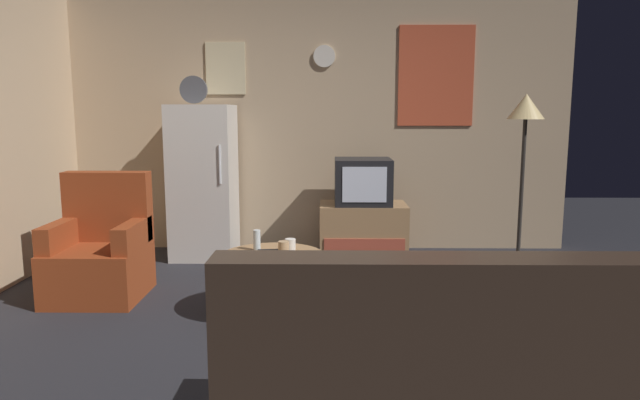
{
  "coord_description": "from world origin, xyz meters",
  "views": [
    {
      "loc": [
        0.12,
        -3.51,
        1.44
      ],
      "look_at": [
        0.06,
        0.9,
        0.75
      ],
      "focal_mm": 31.98,
      "sensor_mm": 36.0,
      "label": 1
    }
  ],
  "objects_px": {
    "wine_glass": "(257,240)",
    "mug_ceramic_white": "(290,245)",
    "standing_lamp": "(525,120)",
    "armchair": "(101,254)",
    "fridge": "(204,181)",
    "mug_ceramic_tan": "(284,248)",
    "book_stack": "(438,259)",
    "crt_tv": "(363,181)",
    "tv_stand": "(363,231)",
    "remote_control": "(268,251)",
    "couch": "(430,386)",
    "coffee_table": "(273,285)"
  },
  "relations": [
    {
      "from": "wine_glass",
      "to": "mug_ceramic_white",
      "type": "xyz_separation_m",
      "value": [
        0.24,
        -0.02,
        -0.03
      ]
    },
    {
      "from": "standing_lamp",
      "to": "armchair",
      "type": "relative_size",
      "value": 1.66
    },
    {
      "from": "fridge",
      "to": "armchair",
      "type": "xyz_separation_m",
      "value": [
        -0.55,
        -1.24,
        -0.42
      ]
    },
    {
      "from": "mug_ceramic_tan",
      "to": "wine_glass",
      "type": "bearing_deg",
      "value": 154.06
    },
    {
      "from": "standing_lamp",
      "to": "book_stack",
      "type": "distance_m",
      "value": 1.5
    },
    {
      "from": "fridge",
      "to": "crt_tv",
      "type": "xyz_separation_m",
      "value": [
        1.56,
        -0.07,
        0.01
      ]
    },
    {
      "from": "tv_stand",
      "to": "standing_lamp",
      "type": "height_order",
      "value": "standing_lamp"
    },
    {
      "from": "crt_tv",
      "to": "remote_control",
      "type": "xyz_separation_m",
      "value": [
        -0.76,
        -1.56,
        -0.31
      ]
    },
    {
      "from": "mug_ceramic_tan",
      "to": "couch",
      "type": "xyz_separation_m",
      "value": [
        0.73,
        -1.66,
        -0.18
      ]
    },
    {
      "from": "standing_lamp",
      "to": "wine_glass",
      "type": "bearing_deg",
      "value": -154.04
    },
    {
      "from": "mug_ceramic_white",
      "to": "coffee_table",
      "type": "bearing_deg",
      "value": -144.39
    },
    {
      "from": "fridge",
      "to": "couch",
      "type": "xyz_separation_m",
      "value": [
        1.65,
        -3.33,
        -0.44
      ]
    },
    {
      "from": "tv_stand",
      "to": "armchair",
      "type": "distance_m",
      "value": 2.42
    },
    {
      "from": "coffee_table",
      "to": "couch",
      "type": "bearing_deg",
      "value": -63.9
    },
    {
      "from": "mug_ceramic_white",
      "to": "remote_control",
      "type": "height_order",
      "value": "mug_ceramic_white"
    },
    {
      "from": "mug_ceramic_white",
      "to": "couch",
      "type": "bearing_deg",
      "value": -68.32
    },
    {
      "from": "standing_lamp",
      "to": "wine_glass",
      "type": "xyz_separation_m",
      "value": [
        -2.25,
        -1.09,
        -0.83
      ]
    },
    {
      "from": "mug_ceramic_white",
      "to": "remote_control",
      "type": "xyz_separation_m",
      "value": [
        -0.15,
        -0.05,
        -0.03
      ]
    },
    {
      "from": "coffee_table",
      "to": "mug_ceramic_white",
      "type": "bearing_deg",
      "value": 35.61
    },
    {
      "from": "standing_lamp",
      "to": "armchair",
      "type": "distance_m",
      "value": 3.74
    },
    {
      "from": "standing_lamp",
      "to": "mug_ceramic_tan",
      "type": "xyz_separation_m",
      "value": [
        -2.05,
        -1.19,
        -0.86
      ]
    },
    {
      "from": "wine_glass",
      "to": "remote_control",
      "type": "xyz_separation_m",
      "value": [
        0.09,
        -0.07,
        -0.06
      ]
    },
    {
      "from": "mug_ceramic_white",
      "to": "armchair",
      "type": "bearing_deg",
      "value": 166.99
    },
    {
      "from": "armchair",
      "to": "standing_lamp",
      "type": "bearing_deg",
      "value": 12.28
    },
    {
      "from": "crt_tv",
      "to": "coffee_table",
      "type": "relative_size",
      "value": 0.75
    },
    {
      "from": "crt_tv",
      "to": "couch",
      "type": "height_order",
      "value": "crt_tv"
    },
    {
      "from": "tv_stand",
      "to": "wine_glass",
      "type": "bearing_deg",
      "value": -119.73
    },
    {
      "from": "mug_ceramic_tan",
      "to": "mug_ceramic_white",
      "type": "bearing_deg",
      "value": 61.23
    },
    {
      "from": "tv_stand",
      "to": "crt_tv",
      "type": "height_order",
      "value": "crt_tv"
    },
    {
      "from": "coffee_table",
      "to": "book_stack",
      "type": "distance_m",
      "value": 2.04
    },
    {
      "from": "crt_tv",
      "to": "wine_glass",
      "type": "bearing_deg",
      "value": -119.58
    },
    {
      "from": "book_stack",
      "to": "tv_stand",
      "type": "bearing_deg",
      "value": 166.74
    },
    {
      "from": "book_stack",
      "to": "coffee_table",
      "type": "bearing_deg",
      "value": -135.23
    },
    {
      "from": "coffee_table",
      "to": "armchair",
      "type": "xyz_separation_m",
      "value": [
        -1.39,
        0.43,
        0.11
      ]
    },
    {
      "from": "crt_tv",
      "to": "standing_lamp",
      "type": "xyz_separation_m",
      "value": [
        1.4,
        -0.4,
        0.59
      ]
    },
    {
      "from": "coffee_table",
      "to": "book_stack",
      "type": "xyz_separation_m",
      "value": [
        1.45,
        1.43,
        -0.18
      ]
    },
    {
      "from": "standing_lamp",
      "to": "couch",
      "type": "distance_m",
      "value": 3.31
    },
    {
      "from": "remote_control",
      "to": "standing_lamp",
      "type": "bearing_deg",
      "value": 25.36
    },
    {
      "from": "standing_lamp",
      "to": "mug_ceramic_white",
      "type": "relative_size",
      "value": 17.67
    },
    {
      "from": "fridge",
      "to": "mug_ceramic_white",
      "type": "relative_size",
      "value": 19.67
    },
    {
      "from": "coffee_table",
      "to": "remote_control",
      "type": "distance_m",
      "value": 0.24
    },
    {
      "from": "tv_stand",
      "to": "couch",
      "type": "relative_size",
      "value": 0.49
    },
    {
      "from": "book_stack",
      "to": "fridge",
      "type": "bearing_deg",
      "value": 173.97
    },
    {
      "from": "fridge",
      "to": "tv_stand",
      "type": "xyz_separation_m",
      "value": [
        1.57,
        -0.07,
        -0.48
      ]
    },
    {
      "from": "crt_tv",
      "to": "book_stack",
      "type": "bearing_deg",
      "value": -13.08
    },
    {
      "from": "remote_control",
      "to": "book_stack",
      "type": "relative_size",
      "value": 0.71
    },
    {
      "from": "wine_glass",
      "to": "armchair",
      "type": "height_order",
      "value": "armchair"
    },
    {
      "from": "wine_glass",
      "to": "couch",
      "type": "height_order",
      "value": "couch"
    },
    {
      "from": "crt_tv",
      "to": "book_stack",
      "type": "distance_m",
      "value": 1.03
    },
    {
      "from": "remote_control",
      "to": "couch",
      "type": "xyz_separation_m",
      "value": [
        0.85,
        -1.69,
        -0.15
      ]
    }
  ]
}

